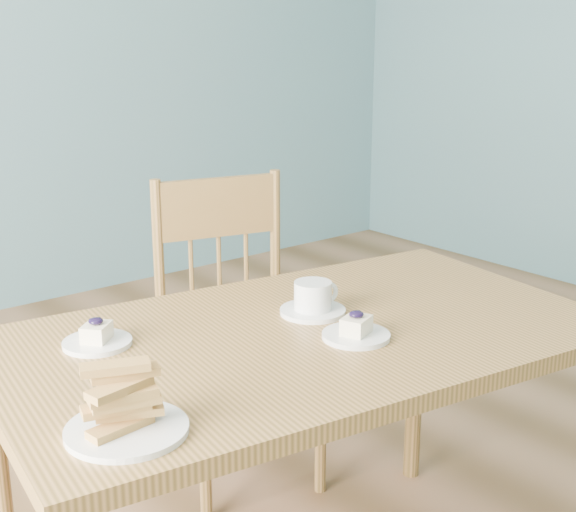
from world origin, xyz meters
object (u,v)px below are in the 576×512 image
Objects in this scene: dining_table at (303,360)px; cheesecake_plate_near at (356,331)px; dining_chair at (236,330)px; coffee_cup at (313,300)px; cheesecake_plate_far at (97,338)px; biscotti_plate at (126,409)px.

dining_table is 9.76× the size of cheesecake_plate_near.
dining_chair is at bearing 75.20° from cheesecake_plate_near.
coffee_cup is (-0.15, -0.52, 0.27)m from dining_chair.
cheesecake_plate_far is at bearing -133.66° from dining_chair.
dining_table is 0.54m from biscotti_plate.
cheesecake_plate_far is at bearing 173.26° from coffee_cup.
cheesecake_plate_near reaches higher than dining_table.
coffee_cup is at bearing 80.02° from cheesecake_plate_near.
coffee_cup is at bearing -16.37° from cheesecake_plate_far.
cheesecake_plate_near is at bearing -90.17° from dining_chair.
cheesecake_plate_far is 0.94× the size of coffee_cup.
dining_table is 9.91× the size of cheesecake_plate_far.
dining_chair reaches higher than cheesecake_plate_near.
coffee_cup is at bearing 21.10° from biscotti_plate.
coffee_cup reaches higher than cheesecake_plate_near.
cheesecake_plate_near is 1.02× the size of cheesecake_plate_far.
coffee_cup reaches higher than cheesecake_plate_far.
dining_table is 7.01× the size of biscotti_plate.
dining_chair is at bearing 75.88° from dining_table.
biscotti_plate is (-0.75, -0.75, 0.28)m from dining_chair.
cheesecake_plate_far reaches higher than dining_table.
dining_table is at bearing -97.55° from dining_chair.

